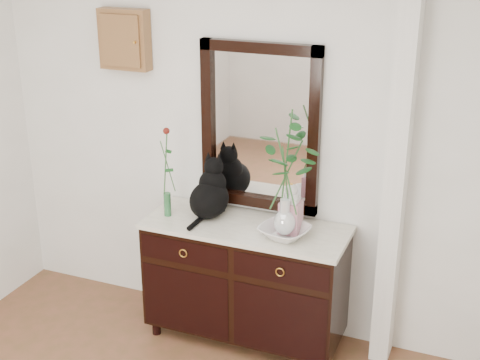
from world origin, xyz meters
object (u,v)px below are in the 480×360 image
at_px(sideboard, 246,277).
at_px(lotus_bowl, 284,232).
at_px(cat, 209,188).
at_px(ginger_jar, 291,208).

height_order(sideboard, lotus_bowl, lotus_bowl).
distance_m(cat, lotus_bowl, 0.60).
distance_m(lotus_bowl, ginger_jar, 0.15).
bearing_deg(ginger_jar, sideboard, -179.50).
relative_size(cat, ginger_jar, 1.17).
height_order(sideboard, ginger_jar, ginger_jar).
relative_size(sideboard, lotus_bowl, 4.41).
relative_size(cat, lotus_bowl, 1.32).
bearing_deg(cat, ginger_jar, -3.07).
xyz_separation_m(cat, lotus_bowl, (0.56, -0.12, -0.16)).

